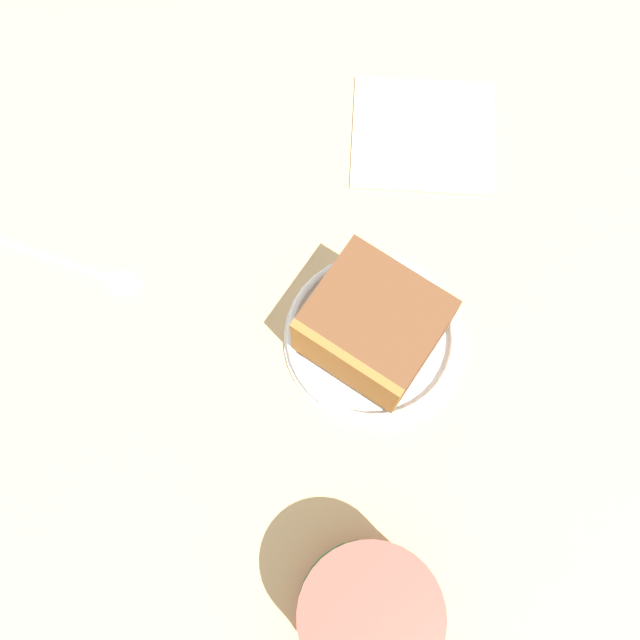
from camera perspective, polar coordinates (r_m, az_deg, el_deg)
ground_plane at (r=61.52cm, az=-0.03°, el=-7.74°), size 128.66×128.66×3.46cm
small_plate at (r=60.58cm, az=3.73°, el=-1.22°), size 13.43×13.43×1.48cm
cake_slice at (r=57.04cm, az=3.81°, el=-0.50°), size 11.72×11.79×6.96cm
tea_mug at (r=54.46cm, az=3.45°, el=-20.13°), size 11.05×8.91×10.02cm
teaspoon at (r=64.87cm, az=-15.79°, el=3.34°), size 7.39×12.68×0.80cm
folded_napkin at (r=68.01cm, az=7.29°, el=12.99°), size 12.27×13.21×0.60cm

